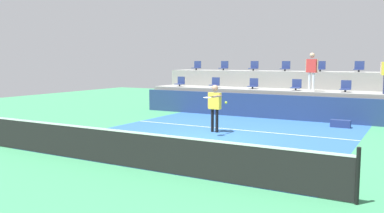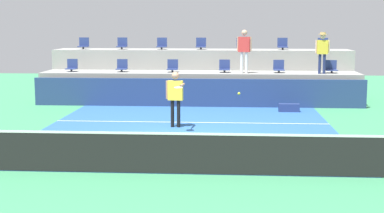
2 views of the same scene
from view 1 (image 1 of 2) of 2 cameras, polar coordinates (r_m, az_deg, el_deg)
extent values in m
plane|color=#388456|center=(13.47, 1.96, -4.78)|extent=(40.00, 40.00, 0.00)
cube|color=#285693|center=(14.35, 3.81, -4.09)|extent=(9.00, 10.00, 0.01)
cube|color=white|center=(15.61, 6.04, -3.24)|extent=(9.00, 0.06, 0.00)
cylinder|color=black|center=(8.06, 22.34, -9.06)|extent=(0.08, 0.08, 1.07)
cube|color=black|center=(10.08, -8.64, -6.04)|extent=(10.40, 0.01, 0.87)
cube|color=white|center=(9.99, -8.68, -3.59)|extent=(10.40, 0.02, 0.05)
cube|color=navy|center=(18.86, 10.41, 0.03)|extent=(13.00, 0.16, 1.10)
cube|color=gray|center=(20.08, 11.62, 0.60)|extent=(13.00, 1.80, 1.25)
cube|color=gray|center=(21.76, 13.10, 2.13)|extent=(13.00, 1.80, 2.10)
cylinder|color=#2D2D33|center=(22.11, -1.77, 3.01)|extent=(0.08, 0.08, 0.10)
cube|color=navy|center=(22.11, -1.77, 3.19)|extent=(0.44, 0.40, 0.04)
cube|color=navy|center=(22.25, -1.53, 3.75)|extent=(0.44, 0.04, 0.38)
cylinder|color=#2D2D33|center=(21.09, 3.16, 2.84)|extent=(0.08, 0.08, 0.10)
cube|color=navy|center=(21.09, 3.16, 3.03)|extent=(0.44, 0.40, 0.04)
cube|color=navy|center=(21.24, 3.38, 3.62)|extent=(0.44, 0.04, 0.38)
cylinder|color=#2D2D33|center=(20.25, 8.54, 2.63)|extent=(0.08, 0.08, 0.10)
cube|color=navy|center=(20.25, 8.54, 2.82)|extent=(0.44, 0.40, 0.04)
cube|color=navy|center=(20.40, 8.73, 3.44)|extent=(0.44, 0.04, 0.38)
cylinder|color=#2D2D33|center=(19.59, 14.41, 2.37)|extent=(0.08, 0.08, 0.10)
cube|color=navy|center=(19.59, 14.42, 2.57)|extent=(0.44, 0.40, 0.04)
cube|color=navy|center=(19.75, 14.57, 3.21)|extent=(0.44, 0.04, 0.38)
cylinder|color=#2D2D33|center=(19.14, 20.81, 2.06)|extent=(0.08, 0.08, 0.10)
cube|color=navy|center=(19.13, 20.82, 2.27)|extent=(0.44, 0.40, 0.04)
cube|color=navy|center=(19.30, 20.92, 2.92)|extent=(0.44, 0.04, 0.38)
cylinder|color=#2D2D33|center=(23.61, 0.59, 5.29)|extent=(0.08, 0.08, 0.10)
cube|color=navy|center=(23.61, 0.59, 5.46)|extent=(0.44, 0.40, 0.04)
cube|color=navy|center=(23.77, 0.80, 5.98)|extent=(0.44, 0.04, 0.38)
cylinder|color=#2D2D33|center=(22.82, 4.44, 5.24)|extent=(0.08, 0.08, 0.10)
cube|color=navy|center=(22.82, 4.44, 5.41)|extent=(0.44, 0.40, 0.04)
cube|color=navy|center=(22.98, 4.64, 5.94)|extent=(0.44, 0.04, 0.38)
cylinder|color=#2D2D33|center=(22.13, 8.64, 5.15)|extent=(0.08, 0.08, 0.10)
cube|color=navy|center=(22.13, 8.64, 5.33)|extent=(0.44, 0.40, 0.04)
cube|color=navy|center=(22.29, 8.82, 5.87)|extent=(0.44, 0.04, 0.38)
cylinder|color=#2D2D33|center=(21.57, 12.98, 5.02)|extent=(0.08, 0.08, 0.10)
cube|color=navy|center=(21.57, 12.98, 5.21)|extent=(0.44, 0.40, 0.04)
cube|color=navy|center=(21.74, 13.13, 5.77)|extent=(0.44, 0.04, 0.38)
cylinder|color=#2D2D33|center=(21.14, 17.62, 4.86)|extent=(0.08, 0.08, 0.10)
cube|color=navy|center=(21.14, 17.63, 5.05)|extent=(0.44, 0.40, 0.04)
cube|color=navy|center=(21.31, 17.75, 5.62)|extent=(0.44, 0.04, 0.38)
cylinder|color=#2D2D33|center=(20.84, 22.46, 4.66)|extent=(0.08, 0.08, 0.10)
cube|color=navy|center=(20.84, 22.47, 4.85)|extent=(0.44, 0.40, 0.04)
cube|color=navy|center=(21.02, 22.56, 5.43)|extent=(0.44, 0.04, 0.38)
cylinder|color=black|center=(14.99, 2.90, -1.97)|extent=(0.12, 0.12, 0.86)
cylinder|color=black|center=(14.89, 3.54, -2.03)|extent=(0.12, 0.12, 0.86)
cube|color=yellow|center=(14.85, 3.23, 0.80)|extent=(0.48, 0.22, 0.61)
sphere|color=#A87A5B|center=(14.81, 3.25, 2.60)|extent=(0.25, 0.25, 0.23)
cylinder|color=#A87A5B|center=(14.99, 2.36, 0.93)|extent=(0.08, 0.08, 0.57)
cylinder|color=#A87A5B|center=(14.46, 3.58, 1.46)|extent=(0.12, 0.55, 0.07)
cylinder|color=black|center=(14.15, 2.79, 1.36)|extent=(0.06, 0.26, 0.04)
ellipsoid|color=silver|center=(13.91, 2.18, 1.27)|extent=(0.29, 0.34, 0.03)
cylinder|color=white|center=(19.13, 16.22, 3.36)|extent=(0.13, 0.13, 0.86)
cylinder|color=white|center=(19.05, 16.75, 3.33)|extent=(0.13, 0.13, 0.86)
cube|color=red|center=(19.07, 16.56, 5.53)|extent=(0.49, 0.28, 0.61)
sphere|color=tan|center=(19.07, 16.60, 6.93)|extent=(0.28, 0.28, 0.23)
cylinder|color=tan|center=(19.19, 15.84, 5.61)|extent=(0.08, 0.08, 0.57)
cylinder|color=tan|center=(18.95, 17.28, 5.56)|extent=(0.08, 0.08, 0.57)
cylinder|color=navy|center=(18.66, 25.52, 2.80)|extent=(0.12, 0.12, 0.78)
cylinder|color=beige|center=(18.66, 25.14, 4.93)|extent=(0.08, 0.08, 0.52)
sphere|color=#CCE033|center=(11.09, 4.82, 0.54)|extent=(0.07, 0.07, 0.07)
cube|color=navy|center=(17.05, 20.22, -2.30)|extent=(0.76, 0.28, 0.30)
camera|label=2|loc=(6.26, -100.64, 4.39)|focal=52.30mm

